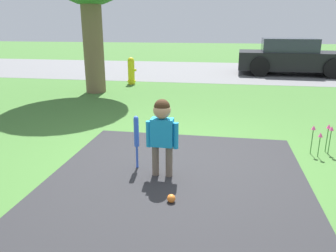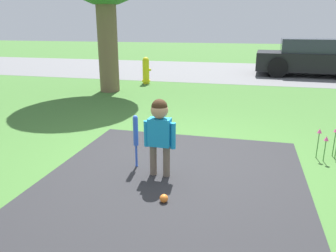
{
  "view_description": "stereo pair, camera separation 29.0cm",
  "coord_description": "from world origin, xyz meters",
  "px_view_note": "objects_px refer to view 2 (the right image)",
  "views": [
    {
      "loc": [
        0.55,
        -4.05,
        1.72
      ],
      "look_at": [
        -0.12,
        -0.14,
        0.5
      ],
      "focal_mm": 35.0,
      "sensor_mm": 36.0,
      "label": 1
    },
    {
      "loc": [
        0.84,
        -3.99,
        1.72
      ],
      "look_at": [
        -0.12,
        -0.14,
        0.5
      ],
      "focal_mm": 35.0,
      "sensor_mm": 36.0,
      "label": 2
    }
  ],
  "objects_px": {
    "fire_hydrant": "(146,71)",
    "parked_car": "(312,58)",
    "baseball_bat": "(136,134)",
    "child": "(160,127)",
    "sports_ball": "(164,198)"
  },
  "relations": [
    {
      "from": "baseball_bat",
      "to": "parked_car",
      "type": "relative_size",
      "value": 0.17
    },
    {
      "from": "baseball_bat",
      "to": "parked_car",
      "type": "distance_m",
      "value": 9.62
    },
    {
      "from": "fire_hydrant",
      "to": "parked_car",
      "type": "relative_size",
      "value": 0.21
    },
    {
      "from": "child",
      "to": "parked_car",
      "type": "relative_size",
      "value": 0.24
    },
    {
      "from": "child",
      "to": "parked_car",
      "type": "height_order",
      "value": "parked_car"
    },
    {
      "from": "child",
      "to": "baseball_bat",
      "type": "height_order",
      "value": "child"
    },
    {
      "from": "sports_ball",
      "to": "parked_car",
      "type": "relative_size",
      "value": 0.02
    },
    {
      "from": "child",
      "to": "parked_car",
      "type": "bearing_deg",
      "value": 72.84
    },
    {
      "from": "baseball_bat",
      "to": "parked_car",
      "type": "bearing_deg",
      "value": 69.22
    },
    {
      "from": "baseball_bat",
      "to": "parked_car",
      "type": "xyz_separation_m",
      "value": [
        3.41,
        8.99,
        0.17
      ]
    },
    {
      "from": "child",
      "to": "sports_ball",
      "type": "distance_m",
      "value": 0.84
    },
    {
      "from": "parked_car",
      "to": "baseball_bat",
      "type": "bearing_deg",
      "value": -108.33
    },
    {
      "from": "parked_car",
      "to": "fire_hydrant",
      "type": "bearing_deg",
      "value": -146.89
    },
    {
      "from": "baseball_bat",
      "to": "sports_ball",
      "type": "distance_m",
      "value": 1.02
    },
    {
      "from": "fire_hydrant",
      "to": "child",
      "type": "bearing_deg",
      "value": -70.93
    }
  ]
}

